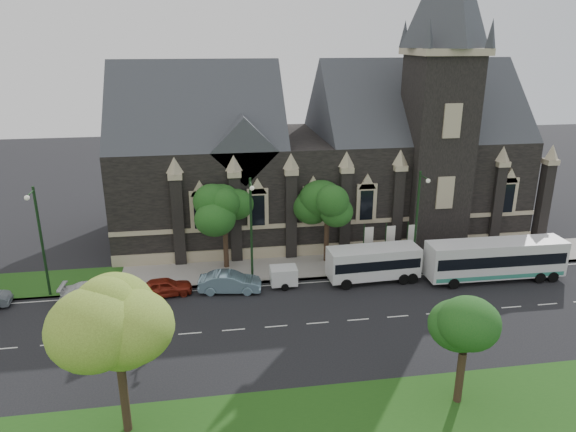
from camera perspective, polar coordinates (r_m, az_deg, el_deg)
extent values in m
plane|color=black|center=(38.32, 3.24, -11.54)|extent=(160.00, 160.00, 0.00)
cube|color=gray|center=(46.57, 0.80, -5.63)|extent=(80.00, 5.00, 0.15)
cube|color=black|center=(54.89, 3.19, 3.64)|extent=(40.00, 15.00, 10.00)
cube|color=#32353B|center=(52.62, -9.74, 8.32)|extent=(16.00, 15.00, 15.00)
cube|color=#32353B|center=(56.73, 13.33, 8.84)|extent=(20.00, 15.00, 15.00)
cube|color=#32353B|center=(48.30, -4.98, 7.59)|extent=(6.00, 6.00, 6.00)
cube|color=black|center=(51.50, 15.71, 6.53)|extent=(5.50, 5.50, 18.00)
cube|color=tan|center=(50.47, 16.67, 16.77)|extent=(6.20, 6.20, 0.60)
cube|color=tan|center=(48.41, 5.00, -0.74)|extent=(40.00, 0.22, 0.40)
cube|color=tan|center=(49.34, 4.91, -3.59)|extent=(40.00, 0.25, 1.20)
cube|color=black|center=(47.34, 2.74, 0.90)|extent=(1.20, 0.12, 2.80)
cylinder|color=black|center=(29.31, -17.41, -17.99)|extent=(0.44, 0.44, 4.40)
sphere|color=olive|center=(27.15, -18.24, -11.15)|extent=(4.16, 4.16, 4.16)
sphere|color=olive|center=(27.34, -16.54, -8.89)|extent=(3.12, 3.12, 3.12)
cylinder|color=black|center=(31.79, 18.18, -16.33)|extent=(0.44, 0.44, 3.08)
sphere|color=#1B531A|center=(30.24, 18.76, -11.74)|extent=(3.20, 3.20, 3.20)
sphere|color=#1B531A|center=(30.67, 19.38, -10.07)|extent=(2.40, 2.40, 2.40)
cylinder|color=black|center=(47.29, 4.20, -2.78)|extent=(0.44, 0.44, 3.96)
sphere|color=#1B531A|center=(46.07, 4.30, 1.45)|extent=(3.84, 3.84, 3.84)
sphere|color=#1B531A|center=(46.69, 4.99, 2.60)|extent=(2.88, 2.88, 2.88)
cylinder|color=black|center=(46.19, -6.77, -3.41)|extent=(0.44, 0.44, 3.96)
sphere|color=#1B531A|center=(44.96, -6.94, 0.83)|extent=(3.68, 3.68, 3.68)
sphere|color=#1B531A|center=(45.44, -6.14, 1.97)|extent=(2.76, 2.76, 2.76)
cylinder|color=#163217|center=(45.64, 13.78, -0.73)|extent=(0.20, 0.20, 9.00)
cylinder|color=#163217|center=(43.74, 14.59, 4.12)|extent=(0.10, 1.60, 0.10)
sphere|color=silver|center=(43.06, 14.99, 3.71)|extent=(0.36, 0.36, 0.36)
cylinder|color=#163217|center=(42.39, -4.01, -1.73)|extent=(0.20, 0.20, 9.00)
cylinder|color=#163217|center=(40.34, -4.04, 3.47)|extent=(0.10, 1.60, 0.10)
sphere|color=silver|center=(39.60, -3.94, 3.02)|extent=(0.36, 0.36, 0.36)
cylinder|color=#163217|center=(44.16, -25.18, -2.70)|extent=(0.20, 0.20, 9.00)
cylinder|color=#163217|center=(42.20, -26.24, 2.23)|extent=(0.10, 1.60, 0.10)
sphere|color=silver|center=(41.49, -26.53, 1.78)|extent=(0.36, 0.36, 0.36)
cylinder|color=#163217|center=(46.68, 8.21, -3.20)|extent=(0.10, 0.10, 4.00)
cube|color=white|center=(46.59, 8.77, -2.48)|extent=(0.80, 0.04, 2.20)
cylinder|color=#163217|center=(47.29, 10.53, -3.04)|extent=(0.10, 0.10, 4.00)
cube|color=white|center=(47.22, 11.09, -2.32)|extent=(0.80, 0.04, 2.20)
cylinder|color=#163217|center=(47.97, 12.79, -2.87)|extent=(0.10, 0.10, 4.00)
cube|color=white|center=(47.92, 13.34, -2.17)|extent=(0.80, 0.04, 2.20)
cube|color=silver|center=(47.12, 21.62, -4.29)|extent=(11.68, 2.58, 2.95)
cube|color=black|center=(47.05, 21.65, -4.08)|extent=(11.21, 2.61, 0.95)
cube|color=#2E806B|center=(47.57, 21.45, -5.59)|extent=(11.21, 2.60, 0.35)
cylinder|color=black|center=(44.89, 17.57, -7.03)|extent=(0.90, 0.29, 0.90)
cylinder|color=black|center=(46.86, 16.32, -5.78)|extent=(0.90, 0.29, 0.90)
cylinder|color=black|center=(48.55, 25.71, -6.08)|extent=(0.90, 0.29, 0.90)
cylinder|color=black|center=(50.38, 24.23, -4.97)|extent=(0.90, 0.29, 0.90)
cylinder|color=black|center=(49.19, 26.85, -5.94)|extent=(0.90, 0.29, 0.90)
cylinder|color=black|center=(51.00, 25.34, -4.85)|extent=(0.90, 0.29, 0.90)
cube|color=silver|center=(44.28, 9.26, -4.94)|extent=(7.70, 2.70, 2.48)
cube|color=black|center=(44.23, 9.27, -4.79)|extent=(7.40, 2.73, 0.82)
cylinder|color=black|center=(42.96, 6.36, -7.41)|extent=(0.91, 0.32, 0.90)
cylinder|color=black|center=(45.01, 5.45, -6.10)|extent=(0.91, 0.32, 0.90)
cylinder|color=black|center=(44.61, 12.48, -6.73)|extent=(0.91, 0.32, 0.90)
cylinder|color=black|center=(46.59, 11.32, -5.50)|extent=(0.91, 0.32, 0.90)
cylinder|color=black|center=(44.90, 13.37, -6.62)|extent=(0.91, 0.32, 0.90)
cylinder|color=black|center=(46.87, 12.18, -5.41)|extent=(0.91, 0.32, 0.90)
cube|color=silver|center=(43.02, -0.49, -6.48)|extent=(2.16, 1.62, 1.40)
cylinder|color=black|center=(42.59, -0.33, -7.75)|extent=(0.60, 0.22, 0.60)
cylinder|color=black|center=(44.03, -0.63, -6.82)|extent=(0.60, 0.22, 0.60)
cylinder|color=black|center=(43.38, 1.36, -6.81)|extent=(1.29, 0.09, 0.08)
imported|color=#7698AB|center=(42.47, -6.34, -7.17)|extent=(5.17, 2.38, 1.64)
imported|color=maroon|center=(42.80, -13.26, -7.52)|extent=(4.44, 2.24, 1.45)
imported|color=silver|center=(43.46, -20.20, -7.77)|extent=(5.28, 2.36, 1.50)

